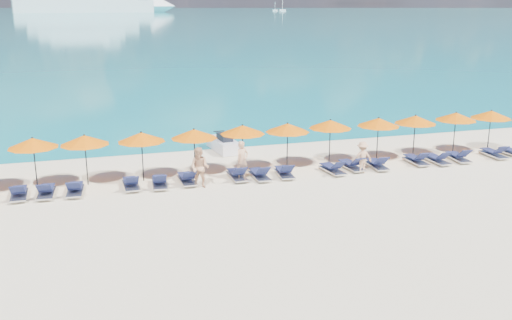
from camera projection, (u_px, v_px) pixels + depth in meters
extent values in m
plane|color=beige|center=(278.00, 210.00, 21.99)|extent=(1400.00, 1400.00, 0.00)
cube|color=#1FA9B2|center=(88.00, 11.00, 632.00)|extent=(1600.00, 1300.00, 0.01)
cube|color=white|center=(85.00, 6.00, 487.78)|extent=(116.84, 37.55, 10.46)
cone|color=white|center=(163.00, 6.00, 515.87)|extent=(26.13, 26.13, 23.00)
cube|color=white|center=(275.00, 10.00, 600.60)|extent=(5.39, 1.80, 1.44)
cylinder|color=white|center=(275.00, 6.00, 599.36)|extent=(0.32, 0.32, 8.99)
cube|color=white|center=(282.00, 10.00, 590.54)|extent=(6.88, 2.29, 1.83)
cylinder|color=white|center=(282.00, 4.00, 588.95)|extent=(0.41, 0.41, 11.47)
cube|color=silver|center=(223.00, 145.00, 30.69)|extent=(1.31, 2.78, 0.61)
cube|color=black|center=(225.00, 138.00, 30.38)|extent=(0.69, 1.17, 0.39)
cylinder|color=black|center=(219.00, 131.00, 31.12)|extent=(0.62, 0.14, 0.07)
imported|color=tan|center=(242.00, 160.00, 25.65)|extent=(0.76, 0.65, 1.76)
imported|color=tan|center=(200.00, 168.00, 24.43)|extent=(0.99, 0.89, 1.78)
imported|color=tan|center=(362.00, 157.00, 26.66)|extent=(0.99, 0.51, 1.49)
cylinder|color=black|center=(35.00, 164.00, 24.24)|extent=(0.05, 0.05, 2.20)
cone|color=#E46103|center=(33.00, 143.00, 23.99)|extent=(2.10, 2.10, 0.42)
sphere|color=black|center=(32.00, 138.00, 23.94)|extent=(0.08, 0.08, 0.08)
cylinder|color=black|center=(86.00, 161.00, 24.74)|extent=(0.05, 0.05, 2.20)
cone|color=#E46103|center=(85.00, 140.00, 24.50)|extent=(2.10, 2.10, 0.42)
sphere|color=black|center=(84.00, 135.00, 24.44)|extent=(0.08, 0.08, 0.08)
cylinder|color=black|center=(142.00, 157.00, 25.29)|extent=(0.05, 0.05, 2.20)
cone|color=#E46103|center=(141.00, 137.00, 25.05)|extent=(2.10, 2.10, 0.42)
sphere|color=black|center=(141.00, 132.00, 24.99)|extent=(0.08, 0.08, 0.08)
cylinder|color=black|center=(195.00, 153.00, 25.91)|extent=(0.05, 0.05, 2.20)
cone|color=#E46103|center=(194.00, 134.00, 25.66)|extent=(2.10, 2.10, 0.42)
sphere|color=black|center=(194.00, 129.00, 25.61)|extent=(0.08, 0.08, 0.08)
cylinder|color=black|center=(243.00, 149.00, 26.74)|extent=(0.05, 0.05, 2.20)
cone|color=#E46103|center=(242.00, 130.00, 26.50)|extent=(2.10, 2.10, 0.42)
sphere|color=black|center=(242.00, 125.00, 26.44)|extent=(0.08, 0.08, 0.08)
cylinder|color=black|center=(287.00, 147.00, 27.16)|extent=(0.05, 0.05, 2.20)
cone|color=#E46103|center=(288.00, 128.00, 26.92)|extent=(2.10, 2.10, 0.42)
sphere|color=black|center=(288.00, 123.00, 26.86)|extent=(0.08, 0.08, 0.08)
cylinder|color=black|center=(330.00, 142.00, 27.95)|extent=(0.05, 0.05, 2.20)
cone|color=#E46103|center=(330.00, 124.00, 27.71)|extent=(2.10, 2.10, 0.42)
sphere|color=black|center=(331.00, 120.00, 27.65)|extent=(0.08, 0.08, 0.08)
cylinder|color=black|center=(377.00, 140.00, 28.44)|extent=(0.05, 0.05, 2.20)
cone|color=#E46103|center=(379.00, 122.00, 28.19)|extent=(2.10, 2.10, 0.42)
sphere|color=black|center=(379.00, 118.00, 28.13)|extent=(0.08, 0.08, 0.08)
cylinder|color=black|center=(414.00, 137.00, 29.05)|extent=(0.05, 0.05, 2.20)
cone|color=#E46103|center=(415.00, 120.00, 28.80)|extent=(2.10, 2.10, 0.42)
sphere|color=black|center=(416.00, 115.00, 28.74)|extent=(0.08, 0.08, 0.08)
cylinder|color=black|center=(454.00, 134.00, 29.83)|extent=(0.05, 0.05, 2.20)
cone|color=#E46103|center=(456.00, 116.00, 29.58)|extent=(2.10, 2.10, 0.42)
sphere|color=black|center=(456.00, 112.00, 29.53)|extent=(0.08, 0.08, 0.08)
cylinder|color=black|center=(489.00, 131.00, 30.36)|extent=(0.05, 0.05, 2.20)
cone|color=#E46103|center=(491.00, 114.00, 30.12)|extent=(2.10, 2.10, 0.42)
sphere|color=black|center=(492.00, 110.00, 30.06)|extent=(0.08, 0.08, 0.08)
cube|color=silver|center=(19.00, 195.00, 23.25)|extent=(0.67, 1.72, 0.06)
cube|color=#1A214D|center=(19.00, 189.00, 23.43)|extent=(0.58, 1.12, 0.04)
cube|color=#1A214D|center=(17.00, 189.00, 22.63)|extent=(0.57, 0.55, 0.43)
cube|color=silver|center=(46.00, 193.00, 23.48)|extent=(0.72, 1.73, 0.06)
cube|color=#1A214D|center=(47.00, 188.00, 23.67)|extent=(0.61, 1.13, 0.04)
cube|color=#1A214D|center=(44.00, 188.00, 22.85)|extent=(0.58, 0.57, 0.43)
cube|color=silver|center=(75.00, 191.00, 23.75)|extent=(0.75, 1.74, 0.06)
cube|color=#1A214D|center=(75.00, 185.00, 23.94)|extent=(0.63, 1.14, 0.04)
cube|color=#1A214D|center=(73.00, 186.00, 23.12)|extent=(0.59, 0.58, 0.43)
cube|color=silver|center=(131.00, 185.00, 24.49)|extent=(0.66, 1.72, 0.06)
cube|color=#1A214D|center=(130.00, 180.00, 24.68)|extent=(0.58, 1.11, 0.04)
cube|color=#1A214D|center=(132.00, 180.00, 23.88)|extent=(0.56, 0.55, 0.43)
cube|color=silver|center=(160.00, 184.00, 24.70)|extent=(0.74, 1.74, 0.06)
cube|color=#1A214D|center=(159.00, 179.00, 24.89)|extent=(0.63, 1.14, 0.04)
cube|color=#1A214D|center=(160.00, 178.00, 24.07)|extent=(0.59, 0.58, 0.43)
cube|color=silver|center=(187.00, 180.00, 25.16)|extent=(0.68, 1.72, 0.06)
cube|color=#1A214D|center=(186.00, 175.00, 25.35)|extent=(0.59, 1.12, 0.04)
cube|color=#1A214D|center=(189.00, 175.00, 24.55)|extent=(0.57, 0.56, 0.43)
cube|color=silver|center=(237.00, 176.00, 25.76)|extent=(0.65, 1.71, 0.06)
cube|color=#1A214D|center=(236.00, 171.00, 25.95)|extent=(0.57, 1.11, 0.04)
cube|color=#1A214D|center=(240.00, 171.00, 25.15)|extent=(0.56, 0.55, 0.43)
cube|color=silver|center=(259.00, 176.00, 25.82)|extent=(0.65, 1.71, 0.06)
cube|color=#1A214D|center=(258.00, 171.00, 26.01)|extent=(0.57, 1.11, 0.04)
cube|color=#1A214D|center=(263.00, 171.00, 25.21)|extent=(0.56, 0.55, 0.43)
cube|color=silver|center=(284.00, 174.00, 26.16)|extent=(0.77, 1.75, 0.06)
cube|color=#1A214D|center=(283.00, 169.00, 26.35)|extent=(0.64, 1.14, 0.04)
cube|color=#1A214D|center=(287.00, 168.00, 25.53)|extent=(0.60, 0.58, 0.43)
cube|color=silver|center=(333.00, 170.00, 26.69)|extent=(0.79, 1.75, 0.06)
cube|color=#1A214D|center=(330.00, 166.00, 26.87)|extent=(0.66, 1.15, 0.04)
cube|color=#1A214D|center=(339.00, 165.00, 26.09)|extent=(0.60, 0.59, 0.43)
cube|color=silver|center=(351.00, 167.00, 27.27)|extent=(0.78, 1.75, 0.06)
cube|color=#1A214D|center=(349.00, 162.00, 27.45)|extent=(0.65, 1.15, 0.04)
cube|color=#1A214D|center=(358.00, 161.00, 26.67)|extent=(0.60, 0.59, 0.43)
cube|color=silver|center=(377.00, 166.00, 27.46)|extent=(0.75, 1.74, 0.06)
cube|color=#1A214D|center=(375.00, 161.00, 27.65)|extent=(0.63, 1.14, 0.04)
cube|color=#1A214D|center=(382.00, 160.00, 26.83)|extent=(0.59, 0.58, 0.43)
cube|color=silver|center=(416.00, 161.00, 28.22)|extent=(0.66, 1.71, 0.06)
cube|color=#1A214D|center=(413.00, 157.00, 28.41)|extent=(0.58, 1.11, 0.04)
cube|color=#1A214D|center=(422.00, 156.00, 27.60)|extent=(0.56, 0.55, 0.43)
cube|color=silver|center=(437.00, 161.00, 28.35)|extent=(0.64, 1.71, 0.06)
cube|color=#1A214D|center=(434.00, 156.00, 28.53)|extent=(0.56, 1.10, 0.04)
cube|color=#1A214D|center=(444.00, 155.00, 27.73)|extent=(0.55, 0.54, 0.43)
cube|color=silver|center=(458.00, 158.00, 28.76)|extent=(0.79, 1.75, 0.06)
cube|color=#1A214D|center=(456.00, 154.00, 28.95)|extent=(0.66, 1.15, 0.04)
cube|color=#1A214D|center=(465.00, 153.00, 28.13)|extent=(0.60, 0.59, 0.43)
cube|color=silver|center=(494.00, 155.00, 29.46)|extent=(0.66, 1.71, 0.06)
cube|color=#1A214D|center=(491.00, 150.00, 29.65)|extent=(0.58, 1.11, 0.04)
cube|color=#1A214D|center=(501.00, 149.00, 28.84)|extent=(0.56, 0.55, 0.43)
cube|color=#1A214D|center=(510.00, 149.00, 29.89)|extent=(0.64, 1.14, 0.04)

